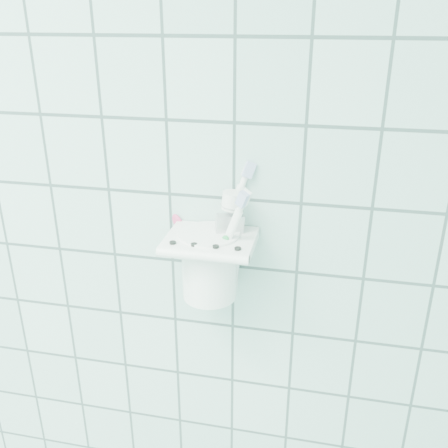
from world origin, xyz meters
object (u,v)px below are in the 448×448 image
toothbrush_blue (200,229)px  toothbrush_orange (207,229)px  toothpaste_tube (223,234)px  holder_bracket (211,242)px  cup (209,262)px  toothbrush_pink (211,221)px

toothbrush_blue → toothbrush_orange: toothbrush_blue is taller
toothpaste_tube → holder_bracket: bearing=-154.0°
toothbrush_orange → toothpaste_tube: bearing=24.4°
holder_bracket → cup: size_ratio=1.22×
toothbrush_pink → toothbrush_orange: toothbrush_pink is taller
holder_bracket → toothbrush_orange: 0.02m
toothbrush_blue → cup: bearing=25.7°
toothbrush_blue → toothpaste_tube: 0.04m
cup → toothbrush_pink: (-0.00, 0.01, 0.06)m
toothbrush_blue → toothpaste_tube: (0.03, 0.02, -0.02)m
toothbrush_pink → toothbrush_blue: (-0.01, -0.02, -0.00)m
toothbrush_blue → toothbrush_orange: size_ratio=1.10×
toothbrush_pink → toothbrush_orange: size_ratio=1.08×
holder_bracket → toothbrush_blue: toothbrush_blue is taller
holder_bracket → toothbrush_blue: bearing=-156.3°
holder_bracket → toothbrush_orange: (-0.01, 0.02, 0.01)m
toothbrush_pink → toothbrush_blue: bearing=-112.7°
toothpaste_tube → cup: bearing=-168.4°
toothbrush_pink → toothpaste_tube: bearing=-7.2°
cup → toothpaste_tube: bearing=34.6°
cup → toothbrush_pink: 0.06m
toothbrush_pink → holder_bracket: bearing=-78.3°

